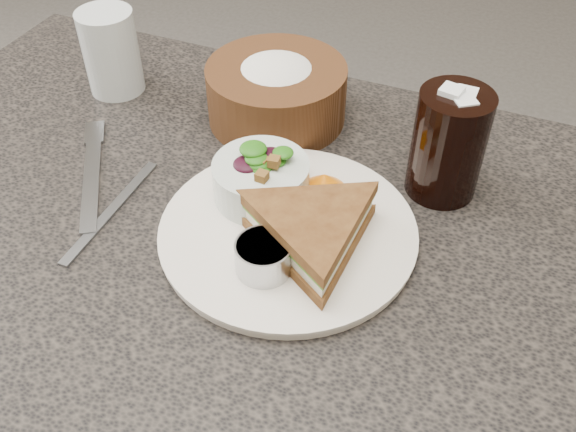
{
  "coord_description": "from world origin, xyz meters",
  "views": [
    {
      "loc": [
        0.26,
        -0.44,
        1.25
      ],
      "look_at": [
        0.07,
        0.02,
        0.78
      ],
      "focal_mm": 40.0,
      "sensor_mm": 36.0,
      "label": 1
    }
  ],
  "objects_px": {
    "cola_glass": "(449,140)",
    "water_glass": "(111,52)",
    "salad_bowl": "(261,174)",
    "dining_table": "(243,406)",
    "sandwich": "(312,230)",
    "dinner_plate": "(288,232)",
    "dressing_ramekin": "(264,257)",
    "bread_basket": "(276,84)"
  },
  "relations": [
    {
      "from": "dining_table",
      "to": "water_glass",
      "type": "xyz_separation_m",
      "value": [
        -0.27,
        0.2,
        0.43
      ]
    },
    {
      "from": "dinner_plate",
      "to": "salad_bowl",
      "type": "distance_m",
      "value": 0.07
    },
    {
      "from": "dinner_plate",
      "to": "dressing_ramekin",
      "type": "distance_m",
      "value": 0.07
    },
    {
      "from": "cola_glass",
      "to": "dinner_plate",
      "type": "bearing_deg",
      "value": -133.12
    },
    {
      "from": "dressing_ramekin",
      "to": "dinner_plate",
      "type": "bearing_deg",
      "value": 90.17
    },
    {
      "from": "sandwich",
      "to": "cola_glass",
      "type": "distance_m",
      "value": 0.19
    },
    {
      "from": "dining_table",
      "to": "sandwich",
      "type": "xyz_separation_m",
      "value": [
        0.1,
        0.0,
        0.41
      ]
    },
    {
      "from": "dining_table",
      "to": "salad_bowl",
      "type": "distance_m",
      "value": 0.42
    },
    {
      "from": "dinner_plate",
      "to": "water_glass",
      "type": "xyz_separation_m",
      "value": [
        -0.34,
        0.18,
        0.05
      ]
    },
    {
      "from": "dining_table",
      "to": "sandwich",
      "type": "height_order",
      "value": "sandwich"
    },
    {
      "from": "salad_bowl",
      "to": "cola_glass",
      "type": "distance_m",
      "value": 0.21
    },
    {
      "from": "dinner_plate",
      "to": "dining_table",
      "type": "bearing_deg",
      "value": -166.73
    },
    {
      "from": "water_glass",
      "to": "cola_glass",
      "type": "bearing_deg",
      "value": -4.56
    },
    {
      "from": "sandwich",
      "to": "water_glass",
      "type": "xyz_separation_m",
      "value": [
        -0.37,
        0.19,
        0.02
      ]
    },
    {
      "from": "dining_table",
      "to": "dressing_ramekin",
      "type": "distance_m",
      "value": 0.41
    },
    {
      "from": "salad_bowl",
      "to": "dressing_ramekin",
      "type": "xyz_separation_m",
      "value": [
        0.05,
        -0.1,
        -0.01
      ]
    },
    {
      "from": "sandwich",
      "to": "bread_basket",
      "type": "xyz_separation_m",
      "value": [
        -0.13,
        0.22,
        0.02
      ]
    },
    {
      "from": "dining_table",
      "to": "sandwich",
      "type": "relative_size",
      "value": 5.75
    },
    {
      "from": "water_glass",
      "to": "dining_table",
      "type": "bearing_deg",
      "value": -35.99
    },
    {
      "from": "sandwich",
      "to": "dressing_ramekin",
      "type": "height_order",
      "value": "sandwich"
    },
    {
      "from": "cola_glass",
      "to": "salad_bowl",
      "type": "bearing_deg",
      "value": -149.94
    },
    {
      "from": "dinner_plate",
      "to": "salad_bowl",
      "type": "bearing_deg",
      "value": 142.05
    },
    {
      "from": "dining_table",
      "to": "cola_glass",
      "type": "distance_m",
      "value": 0.51
    },
    {
      "from": "water_glass",
      "to": "salad_bowl",
      "type": "bearing_deg",
      "value": -26.3
    },
    {
      "from": "sandwich",
      "to": "water_glass",
      "type": "distance_m",
      "value": 0.42
    },
    {
      "from": "salad_bowl",
      "to": "bread_basket",
      "type": "xyz_separation_m",
      "value": [
        -0.05,
        0.16,
        0.01
      ]
    },
    {
      "from": "salad_bowl",
      "to": "water_glass",
      "type": "height_order",
      "value": "water_glass"
    },
    {
      "from": "dining_table",
      "to": "bread_basket",
      "type": "height_order",
      "value": "bread_basket"
    },
    {
      "from": "dinner_plate",
      "to": "salad_bowl",
      "type": "height_order",
      "value": "salad_bowl"
    },
    {
      "from": "cola_glass",
      "to": "water_glass",
      "type": "relative_size",
      "value": 1.22
    },
    {
      "from": "dinner_plate",
      "to": "cola_glass",
      "type": "distance_m",
      "value": 0.21
    },
    {
      "from": "bread_basket",
      "to": "sandwich",
      "type": "bearing_deg",
      "value": -58.38
    },
    {
      "from": "salad_bowl",
      "to": "cola_glass",
      "type": "relative_size",
      "value": 0.77
    },
    {
      "from": "dinner_plate",
      "to": "cola_glass",
      "type": "height_order",
      "value": "cola_glass"
    },
    {
      "from": "dinner_plate",
      "to": "cola_glass",
      "type": "xyz_separation_m",
      "value": [
        0.13,
        0.14,
        0.06
      ]
    },
    {
      "from": "dining_table",
      "to": "water_glass",
      "type": "distance_m",
      "value": 0.55
    },
    {
      "from": "salad_bowl",
      "to": "sandwich",
      "type": "bearing_deg",
      "value": -33.0
    },
    {
      "from": "cola_glass",
      "to": "water_glass",
      "type": "xyz_separation_m",
      "value": [
        -0.47,
        0.04,
        -0.01
      ]
    },
    {
      "from": "salad_bowl",
      "to": "bread_basket",
      "type": "height_order",
      "value": "bread_basket"
    },
    {
      "from": "bread_basket",
      "to": "salad_bowl",
      "type": "bearing_deg",
      "value": -72.35
    },
    {
      "from": "dinner_plate",
      "to": "dressing_ramekin",
      "type": "relative_size",
      "value": 4.76
    },
    {
      "from": "dining_table",
      "to": "dinner_plate",
      "type": "bearing_deg",
      "value": 13.27
    }
  ]
}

